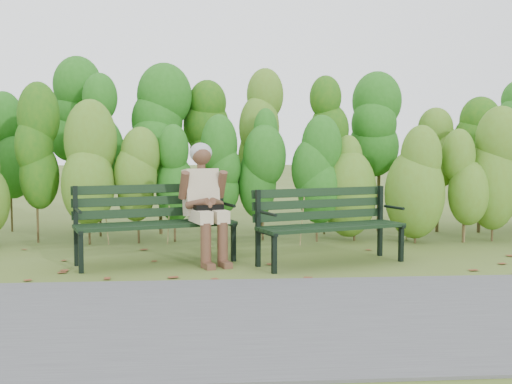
{
  "coord_description": "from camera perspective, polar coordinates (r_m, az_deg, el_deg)",
  "views": [
    {
      "loc": [
        -0.52,
        -6.51,
        1.25
      ],
      "look_at": [
        0.0,
        0.35,
        0.75
      ],
      "focal_mm": 42.0,
      "sensor_mm": 36.0,
      "label": 1
    }
  ],
  "objects": [
    {
      "name": "bench_left",
      "position": [
        6.66,
        -9.67,
        -2.33
      ],
      "size": [
        1.8,
        1.07,
        0.86
      ],
      "color": "black",
      "rests_on": "ground"
    },
    {
      "name": "seated_woman",
      "position": [
        6.61,
        -4.92,
        -0.34
      ],
      "size": [
        0.6,
        0.84,
        1.32
      ],
      "color": "beige",
      "rests_on": "ground"
    },
    {
      "name": "footpath",
      "position": [
        4.52,
        2.51,
        -11.84
      ],
      "size": [
        60.0,
        2.5,
        0.01
      ],
      "primitive_type": "cube",
      "color": "#474749",
      "rests_on": "ground"
    },
    {
      "name": "hedge_band",
      "position": [
        8.39,
        -0.79,
        4.21
      ],
      "size": [
        11.04,
        1.67,
        2.42
      ],
      "color": "#47381E",
      "rests_on": "ground"
    },
    {
      "name": "bench_right",
      "position": [
        6.59,
        6.8,
        -2.57
      ],
      "size": [
        1.72,
        1.06,
        0.82
      ],
      "color": "black",
      "rests_on": "ground"
    },
    {
      "name": "ground",
      "position": [
        6.65,
        0.23,
        -6.68
      ],
      "size": [
        80.0,
        80.0,
        0.0
      ],
      "primitive_type": "plane",
      "color": "#46591B"
    },
    {
      "name": "leaf_litter",
      "position": [
        6.83,
        -2.44,
        -6.37
      ],
      "size": [
        5.86,
        1.91,
        0.01
      ],
      "color": "brown",
      "rests_on": "ground"
    }
  ]
}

